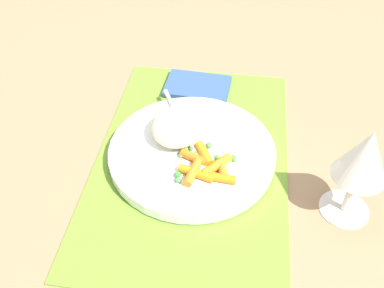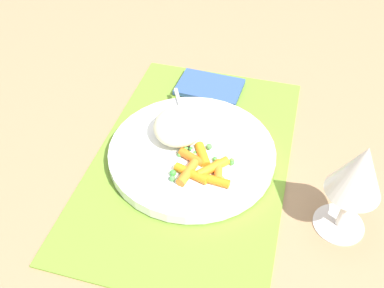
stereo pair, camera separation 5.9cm
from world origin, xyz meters
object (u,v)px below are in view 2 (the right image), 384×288
at_px(carrot_portion, 202,167).
at_px(wine_glass, 359,174).
at_px(napkin, 210,87).
at_px(rice_mound, 180,126).
at_px(fork, 189,136).
at_px(plate, 192,153).

relative_size(carrot_portion, wine_glass, 0.59).
distance_m(carrot_portion, napkin, 0.23).
bearing_deg(carrot_portion, napkin, -169.60).
xyz_separation_m(rice_mound, fork, (-0.00, 0.01, -0.02)).
xyz_separation_m(plate, carrot_portion, (0.04, 0.03, 0.02)).
distance_m(rice_mound, napkin, 0.16).
height_order(wine_glass, napkin, wine_glass).
xyz_separation_m(carrot_portion, fork, (-0.06, -0.04, -0.00)).
xyz_separation_m(rice_mound, carrot_portion, (0.06, 0.05, -0.01)).
bearing_deg(plate, fork, -153.50).
bearing_deg(wine_glass, fork, -110.94).
bearing_deg(rice_mound, carrot_portion, 39.32).
relative_size(rice_mound, napkin, 0.75).
distance_m(wine_glass, napkin, 0.36).
height_order(plate, carrot_portion, carrot_portion).
height_order(plate, wine_glass, wine_glass).
bearing_deg(wine_glass, napkin, -135.69).
xyz_separation_m(wine_glass, napkin, (-0.25, -0.24, -0.10)).
bearing_deg(napkin, wine_glass, 44.31).
distance_m(plate, carrot_portion, 0.05).
height_order(rice_mound, napkin, rice_mound).
distance_m(rice_mound, wine_glass, 0.28).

